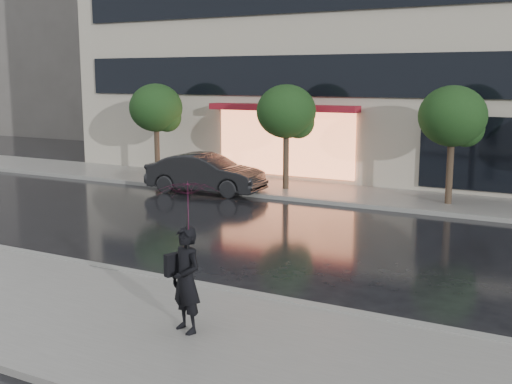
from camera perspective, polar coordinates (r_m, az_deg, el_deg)
The scene contains 11 objects.
ground at distance 14.22m, azimuth -4.47°, elevation -7.19°, with size 120.00×120.00×0.00m, color black.
sidewalk_near at distance 11.78m, azimuth -13.37°, elevation -10.87°, with size 60.00×4.50×0.12m, color slate.
sidewalk_far at distance 23.21m, azimuth 9.58°, elevation -0.35°, with size 60.00×3.50×0.12m, color slate.
curb_near at distance 13.41m, azimuth -6.85°, elevation -7.99°, with size 60.00×0.25×0.14m, color gray.
curb_far at distance 21.59m, azimuth 8.03°, elevation -1.06°, with size 60.00×0.25×0.14m, color gray.
bg_building_left at distance 51.54m, azimuth -14.95°, elevation 11.78°, with size 14.00×10.00×12.00m, color #59544F.
tree_far_west at distance 26.97m, azimuth -8.74°, elevation 7.25°, with size 2.20×2.20×3.99m.
tree_mid_west at distance 23.79m, azimuth 2.87°, elevation 6.98°, with size 2.20×2.20×3.99m.
tree_mid_east at distance 21.83m, azimuth 17.24°, elevation 6.26°, with size 2.20×2.20×3.99m.
parked_car at distance 23.77m, azimuth -4.50°, elevation 1.65°, with size 1.54×4.42×1.46m, color black.
pedestrian_with_umbrella at distance 10.31m, azimuth -6.20°, elevation -3.66°, with size 1.32×1.33×2.51m.
Camera 1 is at (7.51, -11.31, 4.23)m, focal length 45.00 mm.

